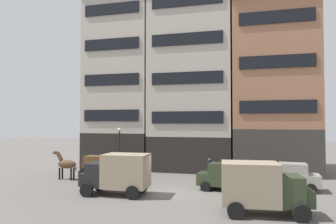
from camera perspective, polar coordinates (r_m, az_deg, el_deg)
name	(u,v)px	position (r m, az deg, el deg)	size (l,w,h in m)	color
ground_plane	(171,192)	(21.08, 0.64, -14.65)	(120.00, 120.00, 0.00)	#605B56
building_far_left	(125,82)	(33.47, -7.99, 5.56)	(7.19, 7.37, 17.85)	black
building_center_left	(193,78)	(31.47, 4.65, 6.21)	(8.30, 7.37, 18.06)	black
building_center_right	(273,87)	(31.03, 18.91, 4.49)	(7.86, 7.37, 15.99)	#38332D
cargo_wagon	(99,167)	(25.20, -12.68, -9.83)	(3.00, 1.71, 1.98)	#3D2819
draft_horse	(66,164)	(26.64, -18.42, -9.08)	(2.35, 0.73, 2.30)	#513823
delivery_truck_near	(118,173)	(20.34, -9.33, -11.01)	(4.40, 2.25, 2.62)	black
delivery_truck_far	(262,186)	(16.61, 16.98, -13.05)	(4.47, 2.43, 2.62)	#2D3823
sedan_dark	(225,177)	(21.87, 10.46, -11.71)	(3.85, 2.18, 1.83)	#2D3823
sedan_light	(291,177)	(23.16, 21.83, -11.05)	(3.81, 2.08, 1.83)	gray
pedestrian_officer	(210,167)	(25.97, 7.70, -9.99)	(0.50, 0.50, 1.79)	black
streetlamp_curbside	(119,144)	(28.62, -9.00, -5.82)	(0.32, 0.32, 4.12)	black
fire_hydrant_curbside	(244,174)	(26.14, 13.90, -11.13)	(0.24, 0.24, 0.83)	maroon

